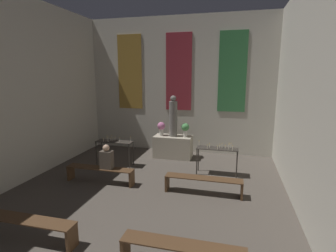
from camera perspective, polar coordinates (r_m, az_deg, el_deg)
The scene contains 13 objects.
wall_back at distance 10.97m, azimuth 2.40°, elevation 8.91°, with size 7.85×0.16×5.53m.
wall_right at distance 5.40m, azimuth 31.45°, elevation 4.69°, with size 0.12×11.28×5.53m.
altar at distance 10.35m, azimuth 1.11°, elevation -4.51°, with size 1.47×0.74×0.86m.
statue at distance 10.10m, azimuth 1.13°, elevation 1.88°, with size 0.32×0.32×1.58m.
flower_vase_left at distance 10.29m, azimuth -1.47°, elevation -0.24°, with size 0.30×0.30×0.53m.
flower_vase_right at distance 10.07m, azimuth 3.77°, elevation -0.51°, with size 0.30×0.30×0.53m.
candle_rack_left at distance 9.55m, azimuth -11.56°, elevation -3.98°, with size 1.32×0.44×1.09m.
candle_rack_right at distance 8.63m, azimuth 10.69°, elevation -5.57°, with size 1.32×0.44×1.08m.
pew_second_left at distance 6.12m, azimuth -28.56°, elevation -18.33°, with size 2.10×0.36×0.47m.
pew_second_right at distance 4.82m, azimuth 3.07°, elevation -25.50°, with size 2.10×0.36×0.47m.
pew_back_left at distance 8.26m, azimuth -14.56°, elevation -9.59°, with size 2.10×0.36×0.47m.
pew_back_right at distance 7.35m, azimuth 7.69°, elevation -11.98°, with size 2.10×0.36×0.47m.
person_seated at distance 8.01m, azimuth -13.22°, elevation -6.81°, with size 0.36×0.24×0.73m.
Camera 1 is at (2.29, 0.37, 3.22)m, focal length 28.00 mm.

